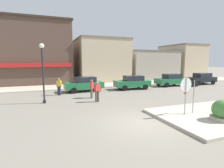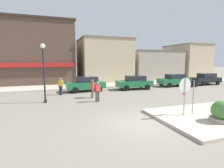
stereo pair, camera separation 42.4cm
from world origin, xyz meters
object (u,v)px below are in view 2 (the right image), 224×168
lamp_post (44,64)px  pedestrian_crossing_near (61,86)px  stop_sign (185,91)px  pedestrian_kerb_side (92,88)px  planter (221,113)px  parked_car_third (174,80)px  parked_car_second (135,82)px  parked_car_fourth (206,79)px  one_way_sign (193,94)px  parked_car_nearest (86,84)px  pedestrian_crossing_far (97,91)px

lamp_post → pedestrian_crossing_near: size_ratio=2.82×
stop_sign → pedestrian_kerb_side: 7.94m
stop_sign → pedestrian_kerb_side: size_ratio=1.43×
planter → parked_car_third: size_ratio=0.30×
planter → lamp_post: bearing=137.4°
parked_car_second → pedestrian_kerb_side: size_ratio=2.54×
parked_car_fourth → pedestrian_kerb_side: 16.84m
stop_sign → one_way_sign: stop_sign is taller
stop_sign → parked_car_second: size_ratio=0.56×
planter → pedestrian_kerb_side: pedestrian_kerb_side is taller
parked_car_fourth → lamp_post: bearing=-169.0°
parked_car_nearest → pedestrian_crossing_near: 2.92m
pedestrian_kerb_side → parked_car_nearest: bearing=88.3°
parked_car_nearest → pedestrian_crossing_near: bearing=-155.1°
one_way_sign → planter: (0.41, -1.50, -0.77)m
parked_car_fourth → pedestrian_crossing_near: 19.07m
parked_car_second → pedestrian_kerb_side: bearing=-151.4°
parked_car_third → parked_car_fourth: same height
parked_car_second → pedestrian_crossing_far: 7.21m
pedestrian_crossing_near → pedestrian_kerb_side: bearing=-42.0°
stop_sign → parked_car_nearest: stop_sign is taller
one_way_sign → parked_car_second: size_ratio=0.51×
stop_sign → parked_car_nearest: bearing=108.7°
parked_car_third → pedestrian_crossing_far: pedestrian_crossing_far is taller
one_way_sign → planter: one_way_sign is taller
parked_car_nearest → parked_car_third: bearing=0.2°
pedestrian_kerb_side → one_way_sign: bearing=-58.0°
parked_car_second → one_way_sign: bearing=-97.0°
parked_car_nearest → parked_car_third: 11.30m
pedestrian_crossing_far → parked_car_fourth: bearing=16.9°
parked_car_second → pedestrian_crossing_near: (-8.10, -0.75, 0.06)m
pedestrian_kerb_side → parked_car_fourth: bearing=11.7°
one_way_sign → lamp_post: lamp_post is taller
stop_sign → parked_car_fourth: (12.82, 10.42, -0.71)m
lamp_post → parked_car_fourth: lamp_post is taller
planter → parked_car_nearest: parked_car_nearest is taller
stop_sign → parked_car_nearest: 11.13m
one_way_sign → parked_car_fourth: one_way_sign is taller
lamp_post → pedestrian_crossing_near: bearing=65.3°
parked_car_fourth → pedestrian_crossing_far: bearing=-163.1°
pedestrian_crossing_near → pedestrian_kerb_side: 3.42m
parked_car_fourth → parked_car_second: bearing=-178.0°
parked_car_fourth → pedestrian_kerb_side: pedestrian_kerb_side is taller
pedestrian_crossing_near → parked_car_second: bearing=5.3°
parked_car_nearest → parked_car_third: same height
parked_car_second → parked_car_nearest: bearing=174.9°
one_way_sign → lamp_post: 10.52m
stop_sign → parked_car_fourth: bearing=39.1°
planter → parked_car_second: (0.81, 11.48, 0.25)m
parked_car_fourth → pedestrian_kerb_side: bearing=-168.3°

